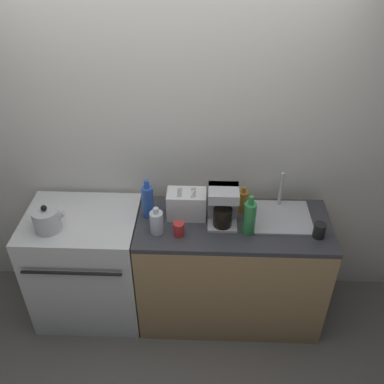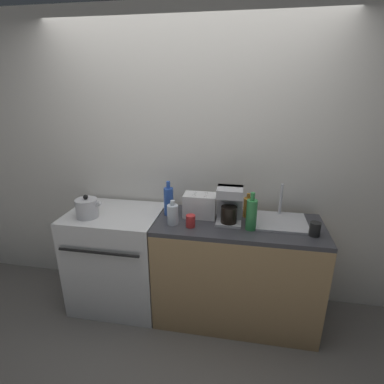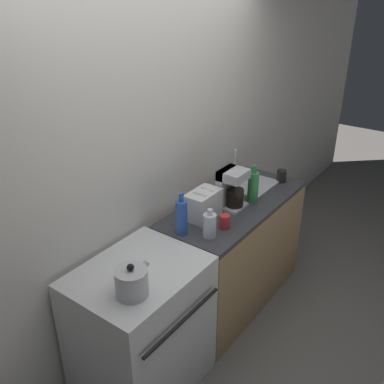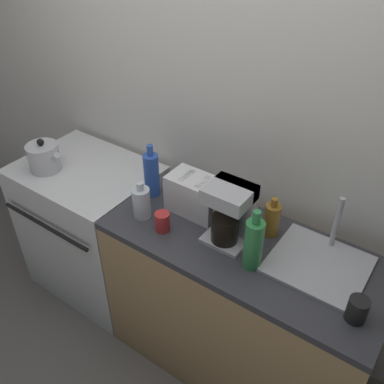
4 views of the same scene
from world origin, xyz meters
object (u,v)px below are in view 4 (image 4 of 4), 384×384
(bottle_amber, at_px, (272,219))
(cup_red, at_px, (162,222))
(kettle, at_px, (44,157))
(toaster, at_px, (195,195))
(bottle_green, at_px, (254,244))
(stove, at_px, (94,227))
(coffee_maker, at_px, (230,212))
(bottle_blue, at_px, (152,174))
(bottle_clear, at_px, (141,202))
(cup_black, at_px, (357,310))

(bottle_amber, relative_size, cup_red, 2.13)
(kettle, height_order, toaster, same)
(bottle_green, relative_size, bottle_amber, 1.45)
(stove, distance_m, coffee_maker, 1.17)
(stove, relative_size, bottle_amber, 4.47)
(bottle_amber, height_order, bottle_blue, bottle_blue)
(stove, height_order, bottle_clear, bottle_clear)
(coffee_maker, bearing_deg, toaster, 163.38)
(toaster, relative_size, cup_black, 2.57)
(bottle_amber, height_order, cup_black, bottle_amber)
(toaster, bearing_deg, bottle_blue, -177.70)
(coffee_maker, xyz_separation_m, bottle_amber, (0.15, 0.14, -0.07))
(bottle_green, distance_m, cup_black, 0.47)
(bottle_blue, bearing_deg, coffee_maker, -7.00)
(coffee_maker, distance_m, bottle_blue, 0.52)
(stove, bearing_deg, bottle_clear, -12.82)
(bottle_blue, bearing_deg, bottle_clear, -66.15)
(stove, bearing_deg, cup_black, -4.69)
(stove, distance_m, bottle_clear, 0.79)
(bottle_clear, bearing_deg, coffee_maker, 14.20)
(stove, xyz_separation_m, kettle, (-0.17, -0.12, 0.53))
(kettle, height_order, bottle_amber, bottle_amber)
(toaster, relative_size, bottle_blue, 0.90)
(stove, xyz_separation_m, bottle_blue, (0.49, 0.05, 0.58))
(bottle_green, distance_m, bottle_clear, 0.61)
(coffee_maker, height_order, bottle_clear, coffee_maker)
(stove, xyz_separation_m, bottle_clear, (0.56, -0.13, 0.53))
(toaster, relative_size, bottle_green, 0.90)
(kettle, relative_size, cup_black, 2.17)
(bottle_blue, xyz_separation_m, cup_red, (0.23, -0.20, -0.08))
(cup_black, xyz_separation_m, cup_red, (-0.93, -0.02, -0.00))
(bottle_green, height_order, bottle_blue, bottle_green)
(stove, distance_m, cup_red, 0.88)
(toaster, distance_m, bottle_green, 0.45)
(stove, xyz_separation_m, bottle_green, (1.17, -0.11, 0.58))
(stove, distance_m, toaster, 0.93)
(kettle, distance_m, toaster, 0.94)
(bottle_clear, relative_size, cup_red, 2.07)
(cup_black, bearing_deg, toaster, 167.78)
(toaster, distance_m, bottle_amber, 0.40)
(toaster, height_order, coffee_maker, coffee_maker)
(stove, distance_m, bottle_amber, 1.27)
(kettle, relative_size, coffee_maker, 0.76)
(toaster, bearing_deg, cup_red, -101.36)
(bottle_amber, bearing_deg, cup_red, -147.94)
(kettle, xyz_separation_m, cup_red, (0.88, -0.03, -0.03))
(bottle_clear, bearing_deg, bottle_green, 1.45)
(stove, height_order, cup_black, cup_black)
(stove, bearing_deg, kettle, -144.59)
(bottle_green, height_order, cup_red, bottle_green)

